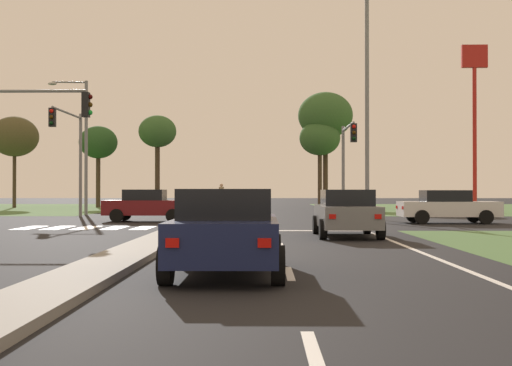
# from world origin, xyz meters

# --- Properties ---
(ground_plane) EXTENTS (200.00, 200.00, 0.00)m
(ground_plane) POSITION_xyz_m (0.00, 30.00, 0.00)
(ground_plane) COLOR black
(median_island_near) EXTENTS (1.20, 22.00, 0.14)m
(median_island_near) POSITION_xyz_m (0.00, 11.00, 0.07)
(median_island_near) COLOR gray
(median_island_near) RESTS_ON ground
(median_island_far) EXTENTS (1.20, 36.00, 0.14)m
(median_island_far) POSITION_xyz_m (0.00, 55.00, 0.07)
(median_island_far) COLOR #ADA89E
(median_island_far) RESTS_ON ground
(lane_dash_near) EXTENTS (0.14, 2.00, 0.01)m
(lane_dash_near) POSITION_xyz_m (3.50, 4.10, 0.01)
(lane_dash_near) COLOR silver
(lane_dash_near) RESTS_ON ground
(lane_dash_second) EXTENTS (0.14, 2.00, 0.01)m
(lane_dash_second) POSITION_xyz_m (3.50, 10.10, 0.01)
(lane_dash_second) COLOR silver
(lane_dash_second) RESTS_ON ground
(lane_dash_third) EXTENTS (0.14, 2.00, 0.01)m
(lane_dash_third) POSITION_xyz_m (3.50, 16.10, 0.01)
(lane_dash_third) COLOR silver
(lane_dash_third) RESTS_ON ground
(edge_line_right) EXTENTS (0.14, 24.00, 0.01)m
(edge_line_right) POSITION_xyz_m (6.85, 12.00, 0.01)
(edge_line_right) COLOR silver
(edge_line_right) RESTS_ON ground
(stop_bar_near) EXTENTS (6.40, 0.50, 0.01)m
(stop_bar_near) POSITION_xyz_m (3.80, 23.00, 0.01)
(stop_bar_near) COLOR silver
(stop_bar_near) RESTS_ON ground
(crosswalk_bar_near) EXTENTS (0.70, 2.80, 0.01)m
(crosswalk_bar_near) POSITION_xyz_m (-6.40, 24.80, 0.01)
(crosswalk_bar_near) COLOR silver
(crosswalk_bar_near) RESTS_ON ground
(crosswalk_bar_second) EXTENTS (0.70, 2.80, 0.01)m
(crosswalk_bar_second) POSITION_xyz_m (-5.25, 24.80, 0.01)
(crosswalk_bar_second) COLOR silver
(crosswalk_bar_second) RESTS_ON ground
(crosswalk_bar_third) EXTENTS (0.70, 2.80, 0.01)m
(crosswalk_bar_third) POSITION_xyz_m (-4.10, 24.80, 0.01)
(crosswalk_bar_third) COLOR silver
(crosswalk_bar_third) RESTS_ON ground
(crosswalk_bar_fourth) EXTENTS (0.70, 2.80, 0.01)m
(crosswalk_bar_fourth) POSITION_xyz_m (-2.95, 24.80, 0.01)
(crosswalk_bar_fourth) COLOR silver
(crosswalk_bar_fourth) RESTS_ON ground
(crosswalk_bar_fifth) EXTENTS (0.70, 2.80, 0.01)m
(crosswalk_bar_fifth) POSITION_xyz_m (-1.80, 24.80, 0.01)
(crosswalk_bar_fifth) COLOR silver
(crosswalk_bar_fifth) RESTS_ON ground
(car_white_second) EXTENTS (4.48, 2.02, 1.52)m
(car_white_second) POSITION_xyz_m (11.47, 28.80, 0.78)
(car_white_second) COLOR silver
(car_white_second) RESTS_ON ground
(car_teal_third) EXTENTS (2.09, 4.21, 1.46)m
(car_teal_third) POSITION_xyz_m (-2.30, 47.51, 0.75)
(car_teal_third) COLOR #19565B
(car_teal_third) RESTS_ON ground
(car_maroon_fourth) EXTENTS (4.18, 2.08, 1.55)m
(car_maroon_fourth) POSITION_xyz_m (-2.63, 30.39, 0.79)
(car_maroon_fourth) COLOR maroon
(car_maroon_fourth) RESTS_ON ground
(car_silver_fifth) EXTENTS (2.01, 4.27, 1.57)m
(car_silver_fifth) POSITION_xyz_m (-2.18, 62.70, 0.80)
(car_silver_fifth) COLOR #B7B7BC
(car_silver_fifth) RESTS_ON ground
(car_navy_sixth) EXTENTS (2.00, 4.32, 1.53)m
(car_navy_sixth) POSITION_xyz_m (2.37, 9.93, 0.78)
(car_navy_sixth) COLOR #161E47
(car_navy_sixth) RESTS_ON ground
(car_grey_seventh) EXTENTS (1.99, 4.32, 1.53)m
(car_grey_seventh) POSITION_xyz_m (5.73, 19.87, 0.78)
(car_grey_seventh) COLOR slate
(car_grey_seventh) RESTS_ON ground
(traffic_signal_far_right) EXTENTS (0.32, 4.86, 5.22)m
(traffic_signal_far_right) POSITION_xyz_m (7.60, 34.78, 3.63)
(traffic_signal_far_right) COLOR gray
(traffic_signal_far_right) RESTS_ON ground
(traffic_signal_near_left) EXTENTS (4.18, 0.32, 5.56)m
(traffic_signal_near_left) POSITION_xyz_m (-6.11, 23.40, 3.80)
(traffic_signal_near_left) COLOR gray
(traffic_signal_near_left) RESTS_ON ground
(traffic_signal_far_left) EXTENTS (0.32, 5.53, 5.96)m
(traffic_signal_far_left) POSITION_xyz_m (-7.60, 34.63, 4.14)
(traffic_signal_far_left) COLOR gray
(traffic_signal_far_left) RESTS_ON ground
(street_lamp_second) EXTENTS (1.15, 1.92, 10.95)m
(street_lamp_second) POSITION_xyz_m (7.96, 30.25, 6.02)
(street_lamp_second) COLOR gray
(street_lamp_second) RESTS_ON ground
(street_lamp_third) EXTENTS (2.44, 0.43, 8.33)m
(street_lamp_third) POSITION_xyz_m (-8.25, 39.38, 4.71)
(street_lamp_third) COLOR gray
(street_lamp_third) RESTS_ON ground
(pedestrian_at_median) EXTENTS (0.34, 0.34, 1.85)m
(pedestrian_at_median) POSITION_xyz_m (0.10, 43.87, 1.27)
(pedestrian_at_median) COLOR #9E8966
(pedestrian_at_median) RESTS_ON median_island_far
(fastfood_pole_sign) EXTENTS (1.80, 0.40, 11.72)m
(fastfood_pole_sign) POSITION_xyz_m (17.80, 45.05, 8.54)
(fastfood_pole_sign) COLOR red
(fastfood_pole_sign) RESTS_ON ground
(treeline_near) EXTENTS (4.15, 4.15, 8.02)m
(treeline_near) POSITION_xyz_m (-18.89, 56.46, 6.22)
(treeline_near) COLOR #423323
(treeline_near) RESTS_ON ground
(treeline_second) EXTENTS (3.38, 3.38, 7.23)m
(treeline_second) POSITION_xyz_m (-11.69, 57.16, 5.72)
(treeline_second) COLOR #423323
(treeline_second) RESTS_ON ground
(treeline_third) EXTENTS (3.30, 3.30, 8.09)m
(treeline_third) POSITION_xyz_m (-6.31, 56.47, 6.57)
(treeline_third) COLOR #423323
(treeline_third) RESTS_ON ground
(treeline_fourth) EXTENTS (4.68, 4.68, 9.92)m
(treeline_fourth) POSITION_xyz_m (8.28, 55.27, 7.87)
(treeline_fourth) COLOR #423323
(treeline_fourth) RESTS_ON ground
(treeline_fifth) EXTENTS (3.45, 3.45, 7.40)m
(treeline_fifth) POSITION_xyz_m (7.74, 54.51, 5.87)
(treeline_fifth) COLOR #423323
(treeline_fifth) RESTS_ON ground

